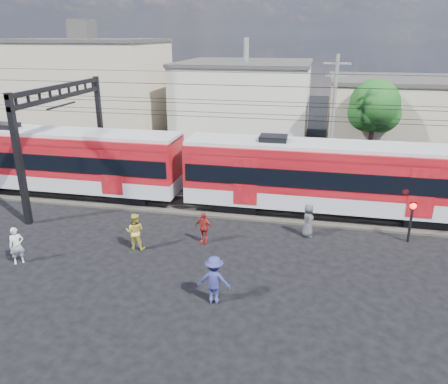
# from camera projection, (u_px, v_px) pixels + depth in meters

# --- Properties ---
(ground) EXTENTS (120.00, 120.00, 0.00)m
(ground) POSITION_uv_depth(u_px,v_px,m) (187.00, 276.00, 18.59)
(ground) COLOR black
(ground) RESTS_ON ground
(track_bed) EXTENTS (70.00, 3.40, 0.12)m
(track_bed) POSITION_uv_depth(u_px,v_px,m) (226.00, 206.00, 25.93)
(track_bed) COLOR #2D2823
(track_bed) RESTS_ON ground
(rail_near) EXTENTS (70.00, 0.12, 0.12)m
(rail_near) POSITION_uv_depth(u_px,v_px,m) (223.00, 209.00, 25.20)
(rail_near) COLOR #59544C
(rail_near) RESTS_ON track_bed
(rail_far) EXTENTS (70.00, 0.12, 0.12)m
(rail_far) POSITION_uv_depth(u_px,v_px,m) (228.00, 200.00, 26.58)
(rail_far) COLOR #59544C
(rail_far) RESTS_ON track_bed
(commuter_train) EXTENTS (50.30, 3.08, 4.17)m
(commuter_train) POSITION_uv_depth(u_px,v_px,m) (334.00, 175.00, 23.94)
(commuter_train) COLOR black
(commuter_train) RESTS_ON ground
(catenary) EXTENTS (70.00, 9.30, 7.52)m
(catenary) POSITION_uv_depth(u_px,v_px,m) (83.00, 116.00, 25.88)
(catenary) COLOR black
(catenary) RESTS_ON ground
(building_west) EXTENTS (14.28, 10.20, 9.30)m
(building_west) POSITION_uv_depth(u_px,v_px,m) (88.00, 89.00, 42.39)
(building_west) COLOR #BEAD91
(building_west) RESTS_ON ground
(building_midwest) EXTENTS (12.24, 12.24, 7.30)m
(building_midwest) POSITION_uv_depth(u_px,v_px,m) (245.00, 100.00, 42.56)
(building_midwest) COLOR beige
(building_midwest) RESTS_ON ground
(building_mideast) EXTENTS (16.32, 10.20, 6.30)m
(building_mideast) POSITION_uv_depth(u_px,v_px,m) (426.00, 116.00, 36.85)
(building_mideast) COLOR #BEAD91
(building_mideast) RESTS_ON ground
(utility_pole_mid) EXTENTS (1.80, 0.24, 8.50)m
(utility_pole_mid) POSITION_uv_depth(u_px,v_px,m) (333.00, 115.00, 29.67)
(utility_pole_mid) COLOR slate
(utility_pole_mid) RESTS_ON ground
(tree_near) EXTENTS (3.82, 3.64, 6.72)m
(tree_near) POSITION_uv_depth(u_px,v_px,m) (377.00, 107.00, 31.85)
(tree_near) COLOR #382619
(tree_near) RESTS_ON ground
(pedestrian_a) EXTENTS (0.73, 0.72, 1.71)m
(pedestrian_a) POSITION_uv_depth(u_px,v_px,m) (17.00, 246.00, 19.40)
(pedestrian_a) COLOR silver
(pedestrian_a) RESTS_ON ground
(pedestrian_b) EXTENTS (0.95, 0.78, 1.81)m
(pedestrian_b) POSITION_uv_depth(u_px,v_px,m) (135.00, 231.00, 20.66)
(pedestrian_b) COLOR gold
(pedestrian_b) RESTS_ON ground
(pedestrian_c) EXTENTS (1.27, 0.75, 1.94)m
(pedestrian_c) POSITION_uv_depth(u_px,v_px,m) (214.00, 280.00, 16.47)
(pedestrian_c) COLOR navy
(pedestrian_c) RESTS_ON ground
(pedestrian_d) EXTENTS (1.01, 0.61, 1.61)m
(pedestrian_d) POSITION_uv_depth(u_px,v_px,m) (204.00, 228.00, 21.31)
(pedestrian_d) COLOR maroon
(pedestrian_d) RESTS_ON ground
(pedestrian_e) EXTENTS (0.73, 0.95, 1.73)m
(pedestrian_e) POSITION_uv_depth(u_px,v_px,m) (308.00, 220.00, 22.00)
(pedestrian_e) COLOR #444449
(pedestrian_e) RESTS_ON ground
(crossing_signal) EXTENTS (0.31, 0.31, 2.10)m
(crossing_signal) POSITION_uv_depth(u_px,v_px,m) (412.00, 215.00, 21.18)
(crossing_signal) COLOR black
(crossing_signal) RESTS_ON ground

